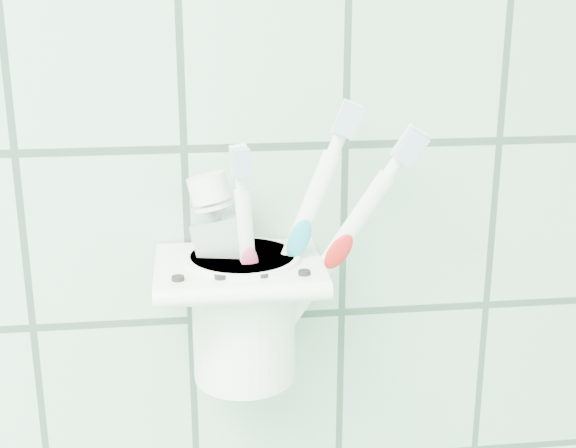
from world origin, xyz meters
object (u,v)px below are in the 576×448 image
(holder_bracket, at_px, (239,271))
(toothbrush_blue, at_px, (240,234))
(cup, at_px, (244,312))
(toothbrush_orange, at_px, (260,227))
(toothbrush_pink, at_px, (256,257))
(toothpaste_tube, at_px, (254,262))

(holder_bracket, xyz_separation_m, toothbrush_blue, (0.00, -0.00, 0.03))
(cup, relative_size, toothbrush_blue, 0.46)
(toothbrush_blue, distance_m, toothbrush_orange, 0.02)
(holder_bracket, height_order, toothbrush_orange, toothbrush_orange)
(toothbrush_orange, bearing_deg, toothbrush_pink, -113.15)
(holder_bracket, relative_size, toothbrush_orange, 0.58)
(cup, relative_size, toothbrush_pink, 0.56)
(toothbrush_pink, distance_m, toothbrush_orange, 0.02)
(holder_bracket, height_order, cup, same)
(toothbrush_orange, bearing_deg, holder_bracket, -148.61)
(toothbrush_pink, bearing_deg, toothbrush_orange, 56.97)
(cup, distance_m, toothpaste_tube, 0.05)
(toothbrush_blue, xyz_separation_m, toothbrush_orange, (0.02, 0.02, -0.00))
(toothbrush_orange, bearing_deg, cup, -153.68)
(holder_bracket, xyz_separation_m, toothpaste_tube, (0.01, -0.01, 0.01))
(cup, xyz_separation_m, toothpaste_tube, (0.01, -0.01, 0.04))
(holder_bracket, height_order, toothbrush_blue, toothbrush_blue)
(toothbrush_blue, relative_size, toothbrush_orange, 1.03)
(cup, bearing_deg, toothpaste_tube, -56.06)
(toothbrush_blue, height_order, toothpaste_tube, toothbrush_blue)
(cup, bearing_deg, toothbrush_orange, 28.14)
(toothbrush_pink, xyz_separation_m, toothbrush_orange, (0.00, 0.01, 0.02))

